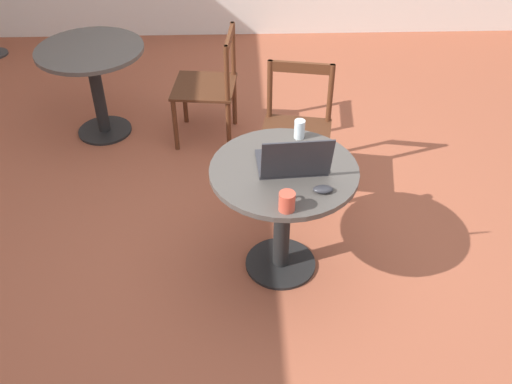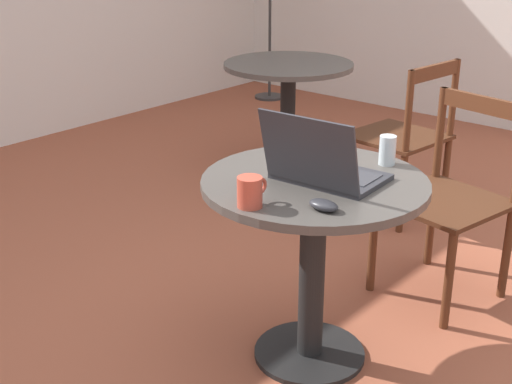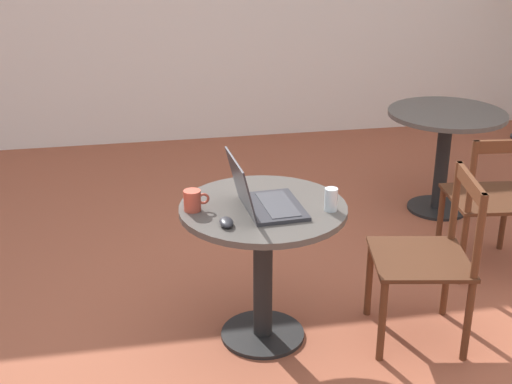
% 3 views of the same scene
% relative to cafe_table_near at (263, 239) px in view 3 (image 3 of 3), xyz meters
% --- Properties ---
extents(ground_plane, '(16.00, 16.00, 0.00)m').
position_rel_cafe_table_near_xyz_m(ground_plane, '(0.16, -0.04, -0.53)').
color(ground_plane, '#9E5138').
extents(cafe_table_near, '(0.78, 0.78, 0.71)m').
position_rel_cafe_table_near_xyz_m(cafe_table_near, '(0.00, 0.00, 0.00)').
color(cafe_table_near, black).
rests_on(cafe_table_near, ground_plane).
extents(cafe_table_mid, '(0.78, 0.78, 0.71)m').
position_rel_cafe_table_near_xyz_m(cafe_table_mid, '(1.50, 1.29, 0.00)').
color(cafe_table_mid, black).
rests_on(cafe_table_mid, ground_plane).
extents(chair_near_right, '(0.52, 0.52, 0.85)m').
position_rel_cafe_table_near_xyz_m(chair_near_right, '(0.78, -0.14, -0.10)').
color(chair_near_right, '#562D19').
rests_on(chair_near_right, ground_plane).
extents(chair_mid_front, '(0.49, 0.49, 0.85)m').
position_rel_cafe_table_near_xyz_m(chair_mid_front, '(1.41, 0.44, -0.10)').
color(chair_mid_front, '#562D19').
rests_on(chair_mid_front, ground_plane).
extents(laptop, '(0.33, 0.37, 0.26)m').
position_rel_cafe_table_near_xyz_m(laptop, '(-0.01, -0.04, 0.22)').
color(laptop, '#2D2D33').
rests_on(laptop, cafe_table_near).
extents(mouse, '(0.06, 0.10, 0.03)m').
position_rel_cafe_table_near_xyz_m(mouse, '(-0.20, -0.18, 0.19)').
color(mouse, '#2D2D33').
rests_on(mouse, cafe_table_near).
extents(mug, '(0.12, 0.08, 0.10)m').
position_rel_cafe_table_near_xyz_m(mug, '(-0.32, 0.01, 0.22)').
color(mug, '#C64C38').
rests_on(mug, cafe_table_near).
extents(drinking_glass, '(0.06, 0.06, 0.11)m').
position_rel_cafe_table_near_xyz_m(drinking_glass, '(0.29, -0.10, 0.22)').
color(drinking_glass, silver).
rests_on(drinking_glass, cafe_table_near).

